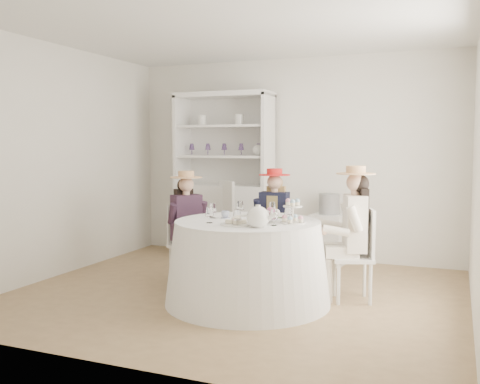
% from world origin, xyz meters
% --- Properties ---
extents(ground, '(4.50, 4.50, 0.00)m').
position_xyz_m(ground, '(0.00, 0.00, 0.00)').
color(ground, olive).
rests_on(ground, ground).
extents(ceiling, '(4.50, 4.50, 0.00)m').
position_xyz_m(ceiling, '(0.00, 0.00, 2.70)').
color(ceiling, white).
rests_on(ceiling, wall_back).
extents(wall_back, '(4.50, 0.00, 4.50)m').
position_xyz_m(wall_back, '(0.00, 2.00, 1.35)').
color(wall_back, silver).
rests_on(wall_back, ground).
extents(wall_front, '(4.50, 0.00, 4.50)m').
position_xyz_m(wall_front, '(0.00, -2.00, 1.35)').
color(wall_front, silver).
rests_on(wall_front, ground).
extents(wall_left, '(0.00, 4.50, 4.50)m').
position_xyz_m(wall_left, '(-2.25, 0.00, 1.35)').
color(wall_left, silver).
rests_on(wall_left, ground).
extents(wall_right, '(0.00, 4.50, 4.50)m').
position_xyz_m(wall_right, '(2.25, 0.00, 1.35)').
color(wall_right, silver).
rests_on(wall_right, ground).
extents(tea_table, '(1.61, 1.61, 0.81)m').
position_xyz_m(tea_table, '(0.22, -0.25, 0.40)').
color(tea_table, white).
rests_on(tea_table, ground).
extents(hutch, '(1.34, 0.54, 2.24)m').
position_xyz_m(hutch, '(-0.87, 1.69, 0.80)').
color(hutch, silver).
rests_on(hutch, ground).
extents(side_table, '(0.47, 0.47, 0.65)m').
position_xyz_m(side_table, '(0.57, 1.75, 0.32)').
color(side_table, silver).
rests_on(side_table, ground).
extents(hatbox, '(0.27, 0.27, 0.27)m').
position_xyz_m(hatbox, '(0.57, 1.75, 0.78)').
color(hatbox, black).
rests_on(hatbox, side_table).
extents(guest_left, '(0.54, 0.51, 1.25)m').
position_xyz_m(guest_left, '(-0.69, 0.23, 0.70)').
color(guest_left, silver).
rests_on(guest_left, ground).
extents(guest_mid, '(0.46, 0.48, 1.27)m').
position_xyz_m(guest_mid, '(0.14, 0.78, 0.72)').
color(guest_mid, silver).
rests_on(guest_mid, ground).
extents(guest_right, '(0.55, 0.50, 1.34)m').
position_xyz_m(guest_right, '(1.15, 0.20, 0.75)').
color(guest_right, silver).
rests_on(guest_right, ground).
extents(spare_chair, '(0.62, 0.62, 1.07)m').
position_xyz_m(spare_chair, '(-0.63, 1.47, 0.57)').
color(spare_chair, silver).
rests_on(spare_chair, ground).
extents(teacup_a, '(0.11, 0.11, 0.07)m').
position_xyz_m(teacup_a, '(-0.04, -0.18, 0.84)').
color(teacup_a, white).
rests_on(teacup_a, tea_table).
extents(teacup_b, '(0.07, 0.07, 0.06)m').
position_xyz_m(teacup_b, '(0.17, 0.04, 0.84)').
color(teacup_b, white).
rests_on(teacup_b, tea_table).
extents(teacup_c, '(0.12, 0.12, 0.07)m').
position_xyz_m(teacup_c, '(0.42, -0.07, 0.85)').
color(teacup_c, white).
rests_on(teacup_c, tea_table).
extents(flower_bowl, '(0.26, 0.26, 0.06)m').
position_xyz_m(flower_bowl, '(0.40, -0.35, 0.84)').
color(flower_bowl, white).
rests_on(flower_bowl, tea_table).
extents(flower_arrangement, '(0.17, 0.17, 0.06)m').
position_xyz_m(flower_arrangement, '(0.45, -0.26, 0.89)').
color(flower_arrangement, '#CE6795').
rests_on(flower_arrangement, tea_table).
extents(table_teapot, '(0.28, 0.20, 0.21)m').
position_xyz_m(table_teapot, '(0.46, -0.61, 0.90)').
color(table_teapot, white).
rests_on(table_teapot, tea_table).
extents(sandwich_plate, '(0.29, 0.29, 0.06)m').
position_xyz_m(sandwich_plate, '(0.23, -0.56, 0.82)').
color(sandwich_plate, white).
rests_on(sandwich_plate, tea_table).
extents(cupcake_stand, '(0.24, 0.24, 0.22)m').
position_xyz_m(cupcake_stand, '(0.68, -0.26, 0.89)').
color(cupcake_stand, white).
rests_on(cupcake_stand, tea_table).
extents(stemware_set, '(0.84, 0.84, 0.15)m').
position_xyz_m(stemware_set, '(0.22, -0.25, 0.88)').
color(stemware_set, white).
rests_on(stemware_set, tea_table).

